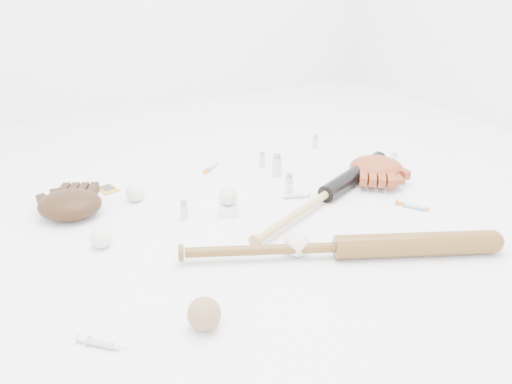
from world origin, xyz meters
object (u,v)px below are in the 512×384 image
bat_wood (339,247)px  pedestal (228,209)px  glove_dark (70,204)px  bat_dark (327,194)px

bat_wood → pedestal: (-0.17, 0.41, -0.02)m
pedestal → bat_wood: bearing=-67.0°
bat_wood → glove_dark: 0.93m
glove_dark → pedestal: bearing=-0.8°
bat_wood → pedestal: bat_wood is taller
bat_dark → glove_dark: bearing=135.3°
bat_dark → glove_dark: 0.91m
glove_dark → bat_wood: bearing=-19.0°
glove_dark → pedestal: (0.49, -0.24, -0.03)m
bat_wood → glove_dark: glove_dark is taller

